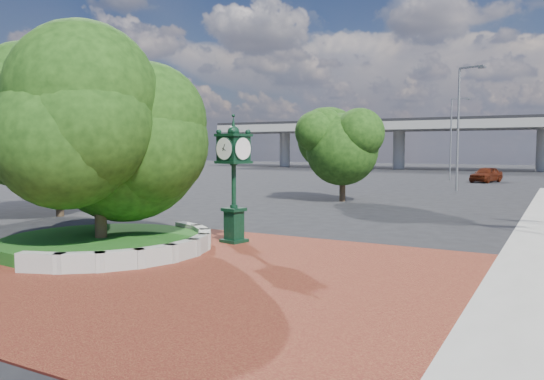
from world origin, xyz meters
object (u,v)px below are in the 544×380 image
Objects in this scene: parked_car at (486,174)px; street_lamp_far at (453,133)px; post_clock at (234,174)px; street_lamp_near at (461,119)px.

street_lamp_far reaches higher than parked_car.
street_lamp_far is (-0.01, 39.18, 2.37)m from post_clock.
post_clock is 0.53× the size of street_lamp_far.
street_lamp_near is 13.47m from street_lamp_far.
street_lamp_far is (-3.24, 0.85, 3.97)m from parked_car.
street_lamp_far is (-2.88, 13.14, -0.60)m from street_lamp_near.
post_clock is 0.99× the size of parked_car.
post_clock is 0.47× the size of street_lamp_near.
street_lamp_near is at bearing 83.70° from post_clock.
street_lamp_near reaches higher than street_lamp_far.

